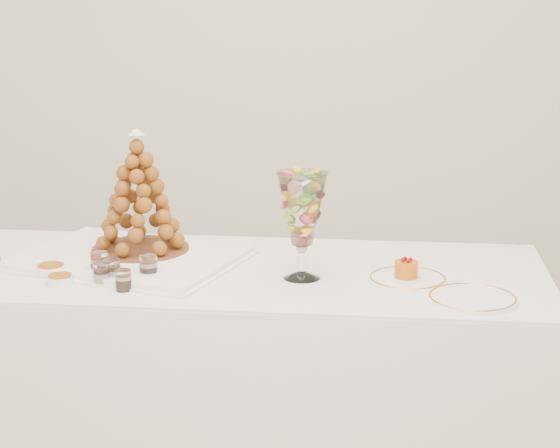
{
  "coord_description": "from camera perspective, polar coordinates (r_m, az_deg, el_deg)",
  "views": [
    {
      "loc": [
        0.27,
        -2.48,
        1.62
      ],
      "look_at": [
        0.07,
        0.22,
        0.92
      ],
      "focal_mm": 60.0,
      "sensor_mm": 36.0,
      "label": 1
    }
  ],
  "objects": [
    {
      "name": "buffet_table",
      "position": [
        3.1,
        -2.39,
        -9.3
      ],
      "size": [
        1.98,
        0.85,
        0.74
      ],
      "rotation": [
        0.0,
        0.0,
        -0.04
      ],
      "color": "white",
      "rests_on": "ground"
    },
    {
      "name": "lace_tray",
      "position": [
        3.09,
        -9.2,
        -2.07
      ],
      "size": [
        0.8,
        0.69,
        0.02
      ],
      "primitive_type": "cube",
      "rotation": [
        0.0,
        0.0,
        -0.33
      ],
      "color": "white",
      "rests_on": "buffet_table"
    },
    {
      "name": "macaron_vase",
      "position": [
        2.83,
        1.35,
        0.85
      ],
      "size": [
        0.15,
        0.15,
        0.33
      ],
      "color": "white",
      "rests_on": "buffet_table"
    },
    {
      "name": "cake_plate",
      "position": [
        2.88,
        7.77,
        -3.35
      ],
      "size": [
        0.24,
        0.24,
        0.01
      ],
      "primitive_type": "cylinder",
      "color": "white",
      "rests_on": "buffet_table"
    },
    {
      "name": "spare_plate",
      "position": [
        2.74,
        11.65,
        -4.48
      ],
      "size": [
        0.26,
        0.26,
        0.01
      ],
      "primitive_type": "cylinder",
      "color": "white",
      "rests_on": "buffet_table"
    },
    {
      "name": "verrine_a",
      "position": [
        2.96,
        -10.95,
        -2.38
      ],
      "size": [
        0.06,
        0.06,
        0.07
      ],
      "primitive_type": "cylinder",
      "rotation": [
        0.0,
        0.0,
        -0.12
      ],
      "color": "white",
      "rests_on": "buffet_table"
    },
    {
      "name": "verrine_b",
      "position": [
        2.88,
        -10.21,
        -2.83
      ],
      "size": [
        0.05,
        0.05,
        0.07
      ],
      "primitive_type": "cylinder",
      "rotation": [
        0.0,
        0.0,
        -0.06
      ],
      "color": "white",
      "rests_on": "buffet_table"
    },
    {
      "name": "verrine_c",
      "position": [
        2.89,
        -8.02,
        -2.63
      ],
      "size": [
        0.05,
        0.05,
        0.07
      ],
      "primitive_type": "cylinder",
      "rotation": [
        0.0,
        0.0,
        -0.0
      ],
      "color": "white",
      "rests_on": "buffet_table"
    },
    {
      "name": "verrine_d",
      "position": [
        2.86,
        -10.83,
        -3.0
      ],
      "size": [
        0.06,
        0.06,
        0.07
      ],
      "primitive_type": "cylinder",
      "rotation": [
        0.0,
        0.0,
        0.24
      ],
      "color": "white",
      "rests_on": "buffet_table"
    },
    {
      "name": "verrine_e",
      "position": [
        2.8,
        -9.53,
        -3.39
      ],
      "size": [
        0.06,
        0.06,
        0.06
      ],
      "primitive_type": "cylinder",
      "rotation": [
        0.0,
        0.0,
        -0.32
      ],
      "color": "white",
      "rests_on": "buffet_table"
    },
    {
      "name": "ramekin_back",
      "position": [
        3.0,
        -13.79,
        -2.74
      ],
      "size": [
        0.09,
        0.09,
        0.03
      ],
      "primitive_type": "cylinder",
      "color": "white",
      "rests_on": "buffet_table"
    },
    {
      "name": "ramekin_front",
      "position": [
        2.9,
        -13.26,
        -3.33
      ],
      "size": [
        0.08,
        0.08,
        0.02
      ],
      "primitive_type": "cylinder",
      "color": "white",
      "rests_on": "buffet_table"
    },
    {
      "name": "croquembouche",
      "position": [
        3.09,
        -8.62,
        1.94
      ],
      "size": [
        0.33,
        0.33,
        0.4
      ],
      "rotation": [
        0.0,
        0.0,
        -0.27
      ],
      "color": "brown",
      "rests_on": "lace_tray"
    },
    {
      "name": "mousse_cake",
      "position": [
        2.87,
        7.7,
        -2.73
      ],
      "size": [
        0.07,
        0.07,
        0.06
      ],
      "color": "#C75809",
      "rests_on": "cake_plate"
    }
  ]
}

